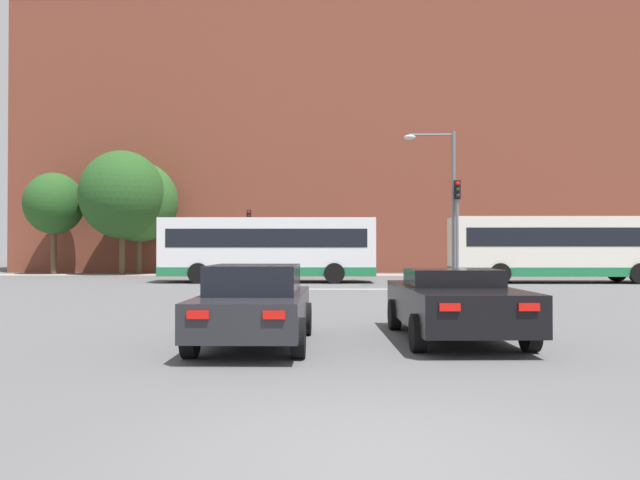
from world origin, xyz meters
name	(u,v)px	position (x,y,z in m)	size (l,w,h in m)	color
ground_plane	(379,459)	(0.00, 0.00, 0.00)	(400.00, 400.00, 0.00)	#545456
stop_line_strip	(335,289)	(0.00, 20.87, 0.00)	(7.26, 0.30, 0.01)	silver
far_pavement	(332,275)	(0.00, 34.54, 0.01)	(68.07, 2.50, 0.01)	gray
brick_civic_building	(323,134)	(-0.54, 45.35, 10.97)	(44.78, 15.74, 28.95)	brown
car_saloon_left	(255,304)	(-1.69, 5.92, 0.73)	(1.96, 4.31, 1.43)	#232328
car_roadster_right	(454,303)	(1.99, 6.65, 0.69)	(2.17, 4.67, 1.32)	black
bus_crossing_lead	(269,248)	(-3.25, 26.02, 1.72)	(10.58, 2.74, 3.20)	silver
bus_crossing_trailing	(561,247)	(11.22, 25.72, 1.74)	(10.72, 2.63, 3.24)	silver
traffic_light_far_left	(249,231)	(-5.20, 33.87, 2.76)	(0.26, 0.31, 4.10)	slate
traffic_light_near_right	(457,216)	(5.17, 21.22, 3.06)	(0.26, 0.31, 4.58)	slate
street_lamp_junction	(444,191)	(4.68, 21.52, 4.15)	(2.21, 0.36, 6.72)	slate
pedestrian_waiting	(295,260)	(-2.34, 34.99, 0.95)	(0.27, 0.42, 1.63)	brown
pedestrian_walking_east	(276,260)	(-3.56, 34.53, 0.94)	(0.38, 0.46, 1.62)	brown
tree_by_building	(54,204)	(-18.11, 35.31, 4.60)	(3.81, 3.81, 6.62)	#4C3823
tree_kerbside	(139,202)	(-12.70, 35.86, 4.75)	(5.05, 5.05, 7.41)	#4C3823
tree_distant	(122,195)	(-13.36, 34.46, 5.11)	(5.35, 5.35, 7.92)	#4C3823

